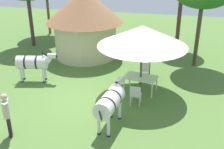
% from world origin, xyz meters
% --- Properties ---
extents(ground_plane, '(36.00, 36.00, 0.00)m').
position_xyz_m(ground_plane, '(0.00, 0.00, 0.00)').
color(ground_plane, '#537836').
extents(thatched_hut, '(4.50, 4.50, 3.96)m').
position_xyz_m(thatched_hut, '(-2.04, 4.85, 2.20)').
color(thatched_hut, beige).
rests_on(thatched_hut, ground_plane).
extents(shade_umbrella, '(3.83, 3.83, 3.07)m').
position_xyz_m(shade_umbrella, '(1.80, 0.93, 2.63)').
color(shade_umbrella, brown).
rests_on(shade_umbrella, ground_plane).
extents(patio_dining_table, '(1.56, 1.13, 0.74)m').
position_xyz_m(patio_dining_table, '(1.80, 0.93, 0.66)').
color(patio_dining_table, silver).
rests_on(patio_dining_table, ground_plane).
extents(patio_chair_near_lawn, '(0.45, 0.43, 0.90)m').
position_xyz_m(patio_chair_near_lawn, '(1.83, 2.17, 0.52)').
color(patio_chair_near_lawn, silver).
rests_on(patio_chair_near_lawn, ground_plane).
extents(patio_chair_east_end, '(0.45, 0.43, 0.90)m').
position_xyz_m(patio_chair_east_end, '(1.77, -0.32, 0.52)').
color(patio_chair_east_end, silver).
rests_on(patio_chair_east_end, ground_plane).
extents(guest_beside_umbrella, '(0.57, 0.37, 1.69)m').
position_xyz_m(guest_beside_umbrella, '(1.91, 2.90, 1.02)').
color(guest_beside_umbrella, black).
rests_on(guest_beside_umbrella, ground_plane).
extents(standing_watcher, '(0.41, 0.52, 1.65)m').
position_xyz_m(standing_watcher, '(-2.12, -3.35, 0.99)').
color(standing_watcher, black).
rests_on(standing_watcher, ground_plane).
extents(zebra_nearest_camera, '(0.86, 2.22, 1.54)m').
position_xyz_m(zebra_nearest_camera, '(1.09, -1.95, 1.00)').
color(zebra_nearest_camera, silver).
rests_on(zebra_nearest_camera, ground_plane).
extents(zebra_by_umbrella, '(2.08, 0.92, 1.49)m').
position_xyz_m(zebra_by_umbrella, '(-3.41, 0.91, 0.96)').
color(zebra_by_umbrella, silver).
rests_on(zebra_by_umbrella, ground_plane).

